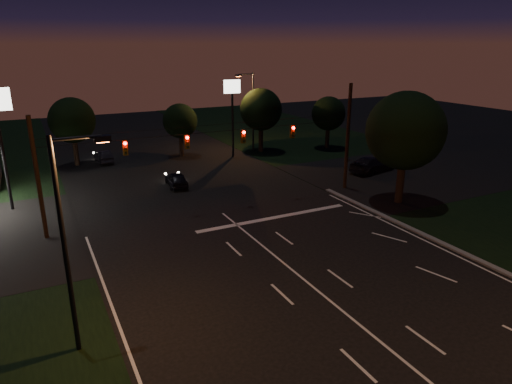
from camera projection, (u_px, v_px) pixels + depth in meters
ground at (335, 305)px, 22.13m from camera, size 140.00×140.00×0.00m
cross_street_right at (405, 174)px, 44.28m from camera, size 20.00×16.00×0.02m
center_line at (430, 382)px, 17.04m from camera, size 0.14×40.00×0.01m
stop_bar at (274, 218)px, 33.17m from camera, size 12.00×0.50×0.01m
utility_pole_right at (344, 188)px, 40.00m from camera, size 0.30×0.30×9.00m
utility_pole_left at (47, 238)px, 29.72m from camera, size 0.28×0.28×8.00m
signal_span at (216, 138)px, 33.12m from camera, size 24.00×0.40×1.56m
pole_sign_right at (232, 100)px, 49.08m from camera, size 1.80×0.30×8.40m
street_light_left at (70, 231)px, 17.39m from camera, size 2.20×0.35×9.00m
street_light_right_far at (251, 106)px, 52.48m from camera, size 2.20×0.35×9.00m
tree_right_near at (404, 131)px, 34.79m from camera, size 6.00×6.00×8.76m
tree_far_b at (72, 121)px, 46.24m from camera, size 4.60×4.60×6.98m
tree_far_c at (180, 121)px, 50.31m from camera, size 3.80×3.80×5.86m
tree_far_d at (261, 110)px, 52.21m from camera, size 4.80×4.80×7.30m
tree_far_e at (328, 114)px, 54.14m from camera, size 4.00×4.00×6.18m
car_oncoming_a at (176, 179)px, 40.26m from camera, size 1.92×3.96×1.30m
car_oncoming_b at (103, 157)px, 48.44m from camera, size 1.55×3.91×1.27m
car_cross at (372, 164)px, 44.81m from camera, size 5.65×3.27×1.54m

